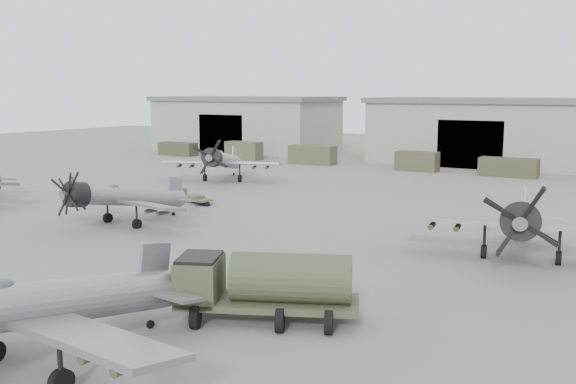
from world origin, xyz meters
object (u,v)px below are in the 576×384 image
Objects in this scene: fuel_tanker at (265,282)px; ground_crew at (73,185)px; aircraft_mid_1 at (120,197)px; tug_trailer at (185,195)px; aircraft_mid_2 at (522,220)px; aircraft_far_0 at (222,160)px; aircraft_near_1 at (17,308)px.

fuel_tanker reaches higher than ground_crew.
tug_trailer is (-3.13, 10.92, -1.61)m from aircraft_mid_1.
aircraft_mid_2 is 2.15× the size of tug_trailer.
aircraft_mid_1 is at bearing -93.72° from aircraft_far_0.
aircraft_mid_1 is 6.67× the size of ground_crew.
aircraft_mid_1 is 22.21m from fuel_tanker.
aircraft_near_1 reaches higher than ground_crew.
aircraft_near_1 is at bearing -83.63° from aircraft_far_0.
aircraft_mid_1 is 11.47m from tug_trailer.
ground_crew is at bearing 126.39° from fuel_tanker.
aircraft_mid_2 is at bearing -106.36° from ground_crew.
tug_trailer is (4.05, -11.05, -1.83)m from aircraft_far_0.
aircraft_near_1 reaches higher than aircraft_mid_1.
ground_crew is (-29.34, 27.86, -1.57)m from aircraft_near_1.
aircraft_mid_2 reaches higher than aircraft_mid_1.
aircraft_near_1 is 1.01× the size of aircraft_mid_2.
aircraft_mid_1 is at bearing 126.45° from fuel_tanker.
aircraft_mid_2 is 38.20m from aircraft_far_0.
aircraft_mid_2 is 7.69× the size of ground_crew.
aircraft_near_1 is 26.53m from aircraft_mid_2.
aircraft_mid_1 is 23.12m from aircraft_far_0.
fuel_tanker is at bearing -73.05° from aircraft_far_0.
aircraft_mid_1 is 0.87× the size of aircraft_mid_2.
tug_trailer is (-29.77, 6.72, -1.93)m from aircraft_mid_2.
ground_crew is at bearing 165.51° from aircraft_mid_2.
aircraft_mid_2 is 41.02m from ground_crew.
aircraft_near_1 is 1.17× the size of aircraft_mid_1.
aircraft_far_0 is 1.58× the size of fuel_tanker.
aircraft_near_1 reaches higher than aircraft_mid_2.
ground_crew is at bearing 142.14° from aircraft_near_1.
aircraft_mid_1 reaches higher than ground_crew.
tug_trailer is at bearing 126.50° from aircraft_near_1.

